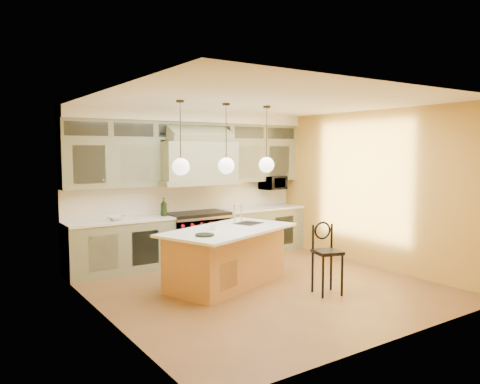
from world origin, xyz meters
TOP-DOWN VIEW (x-y plane):
  - floor at (0.00, 0.00)m, footprint 5.00×5.00m
  - ceiling at (0.00, 0.00)m, footprint 5.00×5.00m
  - wall_back at (0.00, 2.50)m, footprint 5.00×0.00m
  - wall_front at (0.00, -2.50)m, footprint 5.00×0.00m
  - wall_left at (-2.50, 0.00)m, footprint 0.00×5.00m
  - wall_right at (2.50, 0.00)m, footprint 0.00×5.00m
  - back_cabinetry at (0.00, 2.23)m, footprint 5.00×0.77m
  - range at (0.00, 2.14)m, footprint 1.20×0.74m
  - kitchen_island at (-0.39, 0.45)m, footprint 2.53×1.90m
  - counter_stool at (0.60, -0.79)m, footprint 0.46×0.46m
  - microwave at (1.95, 2.25)m, footprint 0.54×0.37m
  - oil_bottle_a at (-0.70, 2.15)m, footprint 0.14×0.14m
  - oil_bottle_b at (-0.70, 2.15)m, footprint 0.09×0.09m
  - fruit_bowl at (-1.61, 2.14)m, footprint 0.32×0.32m
  - cup at (-0.67, 0.42)m, footprint 0.11×0.11m
  - pendant_left at (-1.20, 0.45)m, footprint 0.26×0.26m
  - pendant_center at (-0.40, 0.45)m, footprint 0.26×0.26m
  - pendant_right at (0.40, 0.45)m, footprint 0.26×0.26m

SIDE VIEW (x-z plane):
  - floor at x=0.00m, z-range 0.00..0.00m
  - kitchen_island at x=-0.39m, z-range -0.20..1.15m
  - range at x=0.00m, z-range 0.01..0.97m
  - counter_stool at x=0.60m, z-range 0.07..1.15m
  - cup at x=-0.67m, z-range 0.92..1.01m
  - fruit_bowl at x=-1.61m, z-range 0.94..1.02m
  - oil_bottle_b at x=-0.70m, z-range 0.94..1.14m
  - oil_bottle_a at x=-0.70m, z-range 0.94..1.28m
  - back_cabinetry at x=0.00m, z-range -0.02..2.88m
  - microwave at x=1.95m, z-range 1.30..1.60m
  - wall_back at x=0.00m, z-range -1.05..3.95m
  - wall_front at x=0.00m, z-range -1.05..3.95m
  - wall_left at x=-2.50m, z-range -1.05..3.95m
  - wall_right at x=2.50m, z-range -1.05..3.95m
  - pendant_left at x=-1.20m, z-range 1.39..2.50m
  - pendant_center at x=-0.40m, z-range 1.39..2.50m
  - pendant_right at x=0.40m, z-range 1.39..2.50m
  - ceiling at x=0.00m, z-range 2.90..2.90m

